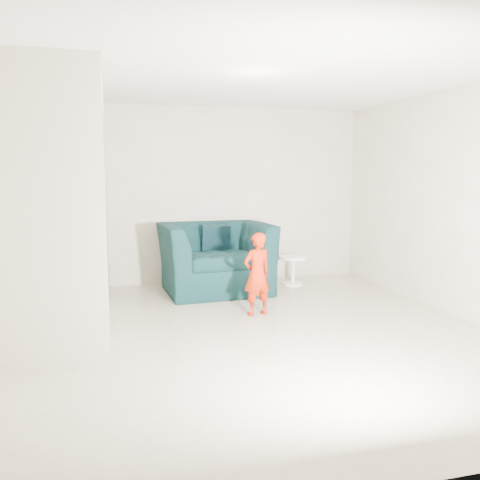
% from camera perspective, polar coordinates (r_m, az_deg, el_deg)
% --- Properties ---
extents(floor, '(5.50, 5.50, 0.00)m').
position_cam_1_polar(floor, '(5.49, 1.76, -10.49)').
color(floor, gray).
rests_on(floor, ground).
extents(ceiling, '(5.50, 5.50, 0.00)m').
position_cam_1_polar(ceiling, '(5.32, 1.89, 18.37)').
color(ceiling, silver).
rests_on(ceiling, back_wall).
extents(back_wall, '(5.00, 0.00, 5.00)m').
position_cam_1_polar(back_wall, '(7.90, -3.98, 4.99)').
color(back_wall, '#A89F89').
rests_on(back_wall, floor).
extents(front_wall, '(5.00, 0.00, 5.00)m').
position_cam_1_polar(front_wall, '(2.73, 18.75, -0.26)').
color(front_wall, '#A89F89').
rests_on(front_wall, floor).
extents(right_wall, '(0.00, 5.50, 5.50)m').
position_cam_1_polar(right_wall, '(6.42, 23.76, 3.78)').
color(right_wall, '#A89F89').
rests_on(right_wall, floor).
extents(armchair, '(1.56, 1.38, 0.98)m').
position_cam_1_polar(armchair, '(7.33, -2.81, -1.96)').
color(armchair, black).
rests_on(armchair, floor).
extents(toddler, '(0.42, 0.33, 1.00)m').
position_cam_1_polar(toddler, '(6.08, 1.94, -3.84)').
color(toddler, '#8D0408').
rests_on(toddler, floor).
extents(side_table, '(0.45, 0.45, 0.45)m').
position_cam_1_polar(side_table, '(7.78, 5.97, -2.84)').
color(side_table, white).
rests_on(side_table, floor).
extents(staircase, '(1.02, 3.03, 3.62)m').
position_cam_1_polar(staircase, '(5.62, -19.83, -0.61)').
color(staircase, '#ADA089').
rests_on(staircase, floor).
extents(cushion, '(0.42, 0.20, 0.41)m').
position_cam_1_polar(cushion, '(7.57, -2.76, 0.24)').
color(cushion, black).
rests_on(cushion, armchair).
extents(throw, '(0.06, 0.57, 0.64)m').
position_cam_1_polar(throw, '(7.22, -7.61, -1.16)').
color(throw, black).
rests_on(throw, armchair).
extents(phone, '(0.03, 0.05, 0.10)m').
position_cam_1_polar(phone, '(6.01, 2.80, -0.39)').
color(phone, black).
rests_on(phone, toddler).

